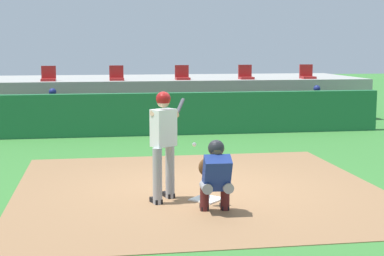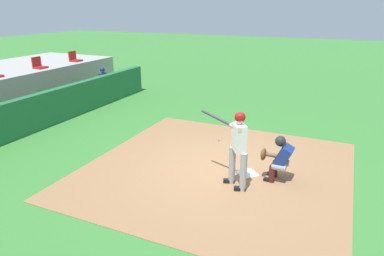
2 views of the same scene
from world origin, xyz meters
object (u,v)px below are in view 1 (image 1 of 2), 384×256
catcher_crouched (215,174)px  dugout_player_1 (318,106)px  stadium_seat_3 (182,76)px  dugout_player_0 (53,110)px  stadium_seat_4 (246,75)px  stadium_seat_5 (307,75)px  home_plate (207,199)px  batter_at_plate (164,139)px  stadium_seat_1 (48,77)px  stadium_seat_2 (117,76)px

catcher_crouched → dugout_player_1: (5.05, 8.86, 0.07)m
catcher_crouched → stadium_seat_3: bearing=84.3°
dugout_player_1 → dugout_player_0: bearing=180.0°
stadium_seat_4 → stadium_seat_5: 2.17m
home_plate → dugout_player_1: 9.60m
stadium_seat_3 → catcher_crouched: bearing=-95.7°
batter_at_plate → stadium_seat_3: stadium_seat_3 is taller
stadium_seat_5 → catcher_crouched: bearing=-116.4°
batter_at_plate → stadium_seat_1: 10.43m
dugout_player_1 → stadium_seat_2: stadium_seat_2 is taller
stadium_seat_1 → stadium_seat_3: (4.33, 0.00, 0.00)m
stadium_seat_3 → stadium_seat_5: same height
stadium_seat_5 → stadium_seat_2: bearing=180.0°
catcher_crouched → stadium_seat_4: size_ratio=3.82×
dugout_player_0 → stadium_seat_4: (6.25, 2.03, 0.86)m
home_plate → catcher_crouched: (-0.00, -0.72, 0.59)m
batter_at_plate → stadium_seat_2: stadium_seat_2 is taller
stadium_seat_2 → stadium_seat_4: (4.33, 0.00, 0.00)m
stadium_seat_2 → stadium_seat_1: bearing=180.0°
batter_at_plate → stadium_seat_5: (6.10, 10.10, 0.50)m
dugout_player_1 → stadium_seat_4: 2.85m
stadium_seat_2 → stadium_seat_3: bearing=0.0°
dugout_player_1 → stadium_seat_3: bearing=152.8°
home_plate → stadium_seat_2: (-1.08, 10.18, 1.51)m
stadium_seat_3 → home_plate: bearing=-96.1°
home_plate → batter_at_plate: bearing=173.3°
stadium_seat_2 → stadium_seat_3: same height
batter_at_plate → catcher_crouched: batter_at_plate is taller
batter_at_plate → dugout_player_1: 9.90m
stadium_seat_1 → stadium_seat_4: bearing=0.0°
batter_at_plate → dugout_player_0: bearing=106.0°
batter_at_plate → catcher_crouched: size_ratio=0.98×
dugout_player_0 → stadium_seat_4: bearing=18.0°
stadium_seat_2 → dugout_player_0: bearing=-133.3°
catcher_crouched → stadium_seat_4: 11.41m
stadium_seat_5 → dugout_player_1: bearing=-100.3°
batter_at_plate → stadium_seat_2: (-0.40, 10.10, 0.50)m
stadium_seat_5 → stadium_seat_1: bearing=180.0°
stadium_seat_3 → dugout_player_0: bearing=-153.5°
home_plate → stadium_seat_3: 10.35m
stadium_seat_1 → home_plate: bearing=-72.3°
home_plate → stadium_seat_4: (3.25, 10.18, 1.51)m
catcher_crouched → dugout_player_0: (-3.00, 8.86, 0.07)m
batter_at_plate → stadium_seat_3: 10.26m
stadium_seat_1 → stadium_seat_2: bearing=0.0°
dugout_player_1 → catcher_crouched: bearing=-119.7°
dugout_player_0 → stadium_seat_2: (1.92, 2.03, 0.86)m
batter_at_plate → stadium_seat_4: stadium_seat_4 is taller
stadium_seat_4 → batter_at_plate: bearing=-111.3°
dugout_player_1 → stadium_seat_4: bearing=131.5°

